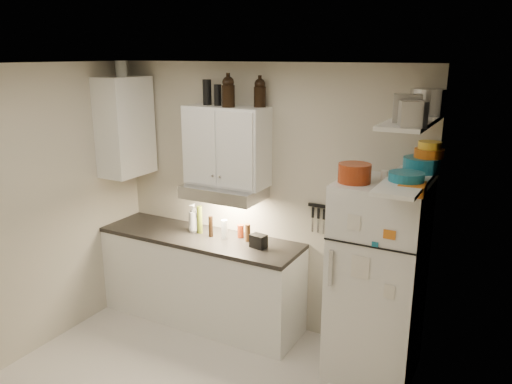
% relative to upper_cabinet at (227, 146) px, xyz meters
% --- Properties ---
extents(ceiling, '(3.20, 3.00, 0.02)m').
position_rel_upper_cabinet_xyz_m(ceiling, '(0.30, -1.33, 0.78)').
color(ceiling, white).
rests_on(ceiling, ground).
extents(back_wall, '(3.20, 0.02, 2.60)m').
position_rel_upper_cabinet_xyz_m(back_wall, '(0.30, 0.18, -0.53)').
color(back_wall, beige).
rests_on(back_wall, ground).
extents(left_wall, '(0.02, 3.00, 2.60)m').
position_rel_upper_cabinet_xyz_m(left_wall, '(-1.31, -1.33, -0.53)').
color(left_wall, beige).
rests_on(left_wall, ground).
extents(right_wall, '(0.02, 3.00, 2.60)m').
position_rel_upper_cabinet_xyz_m(right_wall, '(1.91, -1.33, -0.53)').
color(right_wall, beige).
rests_on(right_wall, ground).
extents(base_cabinet, '(2.10, 0.60, 0.88)m').
position_rel_upper_cabinet_xyz_m(base_cabinet, '(-0.25, -0.14, -1.39)').
color(base_cabinet, white).
rests_on(base_cabinet, floor).
extents(countertop, '(2.10, 0.62, 0.04)m').
position_rel_upper_cabinet_xyz_m(countertop, '(-0.25, -0.14, -0.93)').
color(countertop, black).
rests_on(countertop, base_cabinet).
extents(upper_cabinet, '(0.80, 0.33, 0.75)m').
position_rel_upper_cabinet_xyz_m(upper_cabinet, '(0.00, 0.00, 0.00)').
color(upper_cabinet, white).
rests_on(upper_cabinet, back_wall).
extents(side_cabinet, '(0.33, 0.55, 1.00)m').
position_rel_upper_cabinet_xyz_m(side_cabinet, '(-1.14, -0.14, 0.12)').
color(side_cabinet, white).
rests_on(side_cabinet, left_wall).
extents(range_hood, '(0.76, 0.46, 0.12)m').
position_rel_upper_cabinet_xyz_m(range_hood, '(0.00, -0.06, -0.44)').
color(range_hood, silver).
rests_on(range_hood, back_wall).
extents(fridge, '(0.70, 0.68, 1.70)m').
position_rel_upper_cabinet_xyz_m(fridge, '(1.55, -0.18, -0.98)').
color(fridge, white).
rests_on(fridge, floor).
extents(shelf_hi, '(0.30, 0.95, 0.03)m').
position_rel_upper_cabinet_xyz_m(shelf_hi, '(1.75, -0.31, 0.38)').
color(shelf_hi, white).
rests_on(shelf_hi, right_wall).
extents(shelf_lo, '(0.30, 0.95, 0.03)m').
position_rel_upper_cabinet_xyz_m(shelf_lo, '(1.75, -0.31, -0.07)').
color(shelf_lo, white).
rests_on(shelf_lo, right_wall).
extents(knife_strip, '(0.42, 0.02, 0.03)m').
position_rel_upper_cabinet_xyz_m(knife_strip, '(1.00, 0.15, -0.51)').
color(knife_strip, black).
rests_on(knife_strip, back_wall).
extents(dutch_oven, '(0.26, 0.26, 0.15)m').
position_rel_upper_cabinet_xyz_m(dutch_oven, '(1.35, -0.30, -0.05)').
color(dutch_oven, '#973011').
rests_on(dutch_oven, fridge).
extents(book_stack, '(0.20, 0.24, 0.08)m').
position_rel_upper_cabinet_xyz_m(book_stack, '(1.81, -0.42, -0.09)').
color(book_stack, orange).
rests_on(book_stack, fridge).
extents(spice_jar, '(0.07, 0.07, 0.10)m').
position_rel_upper_cabinet_xyz_m(spice_jar, '(1.56, -0.20, -0.08)').
color(spice_jar, silver).
rests_on(spice_jar, fridge).
extents(stock_pot, '(0.28, 0.28, 0.20)m').
position_rel_upper_cabinet_xyz_m(stock_pot, '(1.79, 0.05, 0.49)').
color(stock_pot, silver).
rests_on(stock_pot, shelf_hi).
extents(tin_a, '(0.22, 0.21, 0.19)m').
position_rel_upper_cabinet_xyz_m(tin_a, '(1.74, -0.45, 0.48)').
color(tin_a, '#AAAAAD').
rests_on(tin_a, shelf_hi).
extents(tin_b, '(0.21, 0.21, 0.17)m').
position_rel_upper_cabinet_xyz_m(tin_b, '(1.82, -0.67, 0.47)').
color(tin_b, '#AAAAAD').
rests_on(tin_b, shelf_hi).
extents(bowl_teal, '(0.28, 0.28, 0.11)m').
position_rel_upper_cabinet_xyz_m(bowl_teal, '(1.79, -0.01, 0.01)').
color(bowl_teal, '#186C88').
rests_on(bowl_teal, shelf_lo).
extents(bowl_orange, '(0.23, 0.23, 0.07)m').
position_rel_upper_cabinet_xyz_m(bowl_orange, '(1.84, 0.02, 0.10)').
color(bowl_orange, '#C95D12').
rests_on(bowl_orange, bowl_teal).
extents(bowl_yellow, '(0.18, 0.18, 0.06)m').
position_rel_upper_cabinet_xyz_m(bowl_yellow, '(1.84, 0.02, 0.16)').
color(bowl_yellow, yellow).
rests_on(bowl_yellow, bowl_orange).
extents(plates, '(0.26, 0.26, 0.06)m').
position_rel_upper_cabinet_xyz_m(plates, '(1.76, -0.36, -0.02)').
color(plates, '#186C88').
rests_on(plates, shelf_lo).
extents(growler_a, '(0.15, 0.15, 0.28)m').
position_rel_upper_cabinet_xyz_m(growler_a, '(0.07, -0.07, 0.52)').
color(growler_a, black).
rests_on(growler_a, upper_cabinet).
extents(growler_b, '(0.14, 0.14, 0.26)m').
position_rel_upper_cabinet_xyz_m(growler_b, '(0.31, 0.08, 0.51)').
color(growler_b, black).
rests_on(growler_b, upper_cabinet).
extents(thermos_a, '(0.08, 0.08, 0.20)m').
position_rel_upper_cabinet_xyz_m(thermos_a, '(-0.09, -0.00, 0.47)').
color(thermos_a, black).
rests_on(thermos_a, upper_cabinet).
extents(thermos_b, '(0.10, 0.10, 0.24)m').
position_rel_upper_cabinet_xyz_m(thermos_b, '(-0.21, 0.00, 0.49)').
color(thermos_b, black).
rests_on(thermos_b, upper_cabinet).
extents(side_jar, '(0.14, 0.14, 0.15)m').
position_rel_upper_cabinet_xyz_m(side_jar, '(-1.15, -0.12, 0.70)').
color(side_jar, silver).
rests_on(side_jar, side_cabinet).
extents(soap_bottle, '(0.14, 0.14, 0.33)m').
position_rel_upper_cabinet_xyz_m(soap_bottle, '(-0.37, -0.07, -0.74)').
color(soap_bottle, white).
rests_on(soap_bottle, countertop).
extents(pepper_mill, '(0.06, 0.06, 0.17)m').
position_rel_upper_cabinet_xyz_m(pepper_mill, '(0.25, -0.04, -0.82)').
color(pepper_mill, brown).
rests_on(pepper_mill, countertop).
extents(oil_bottle, '(0.06, 0.06, 0.28)m').
position_rel_upper_cabinet_xyz_m(oil_bottle, '(-0.29, -0.07, -0.76)').
color(oil_bottle, '#556318').
rests_on(oil_bottle, countertop).
extents(vinegar_bottle, '(0.06, 0.06, 0.21)m').
position_rel_upper_cabinet_xyz_m(vinegar_bottle, '(-0.14, -0.10, -0.80)').
color(vinegar_bottle, black).
rests_on(vinegar_bottle, countertop).
extents(clear_bottle, '(0.08, 0.08, 0.19)m').
position_rel_upper_cabinet_xyz_m(clear_bottle, '(0.01, -0.08, -0.81)').
color(clear_bottle, silver).
rests_on(clear_bottle, countertop).
extents(red_jar, '(0.08, 0.08, 0.13)m').
position_rel_upper_cabinet_xyz_m(red_jar, '(0.14, 0.02, -0.84)').
color(red_jar, '#973011').
rests_on(red_jar, countertop).
extents(caddy, '(0.16, 0.13, 0.12)m').
position_rel_upper_cabinet_xyz_m(caddy, '(0.41, -0.13, -0.84)').
color(caddy, black).
rests_on(caddy, countertop).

